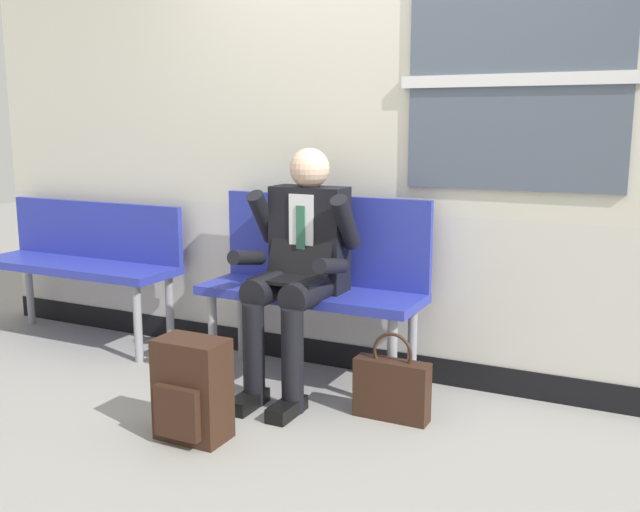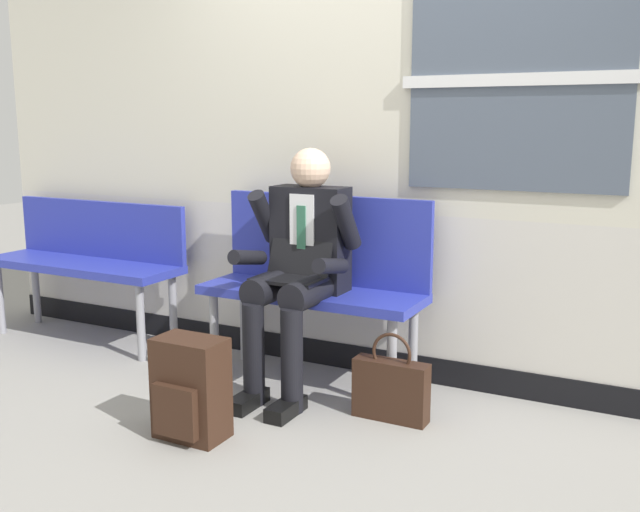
{
  "view_description": "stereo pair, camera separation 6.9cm",
  "coord_description": "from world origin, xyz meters",
  "px_view_note": "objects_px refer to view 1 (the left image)",
  "views": [
    {
      "loc": [
        1.39,
        -3.08,
        1.41
      ],
      "look_at": [
        -0.16,
        0.05,
        0.75
      ],
      "focal_mm": 40.38,
      "sensor_mm": 36.0,
      "label": 1
    },
    {
      "loc": [
        1.45,
        -3.05,
        1.41
      ],
      "look_at": [
        -0.16,
        0.05,
        0.75
      ],
      "focal_mm": 40.38,
      "sensor_mm": 36.0,
      "label": 2
    }
  ],
  "objects_px": {
    "backpack": "(192,391)",
    "handbag": "(392,388)",
    "bench_empty": "(84,256)",
    "person_seated": "(298,263)"
  },
  "relations": [
    {
      "from": "person_seated",
      "to": "backpack",
      "type": "xyz_separation_m",
      "value": [
        -0.15,
        -0.74,
        -0.46
      ]
    },
    {
      "from": "backpack",
      "to": "bench_empty",
      "type": "bearing_deg",
      "value": 148.48
    },
    {
      "from": "handbag",
      "to": "person_seated",
      "type": "bearing_deg",
      "value": 166.71
    },
    {
      "from": "bench_empty",
      "to": "person_seated",
      "type": "xyz_separation_m",
      "value": [
        1.67,
        -0.2,
        0.13
      ]
    },
    {
      "from": "bench_empty",
      "to": "handbag",
      "type": "distance_m",
      "value": 2.3
    },
    {
      "from": "backpack",
      "to": "handbag",
      "type": "xyz_separation_m",
      "value": [
        0.72,
        0.6,
        -0.07
      ]
    },
    {
      "from": "person_seated",
      "to": "backpack",
      "type": "height_order",
      "value": "person_seated"
    },
    {
      "from": "person_seated",
      "to": "handbag",
      "type": "xyz_separation_m",
      "value": [
        0.57,
        -0.14,
        -0.53
      ]
    },
    {
      "from": "backpack",
      "to": "handbag",
      "type": "bearing_deg",
      "value": 39.8
    },
    {
      "from": "bench_empty",
      "to": "handbag",
      "type": "xyz_separation_m",
      "value": [
        2.25,
        -0.33,
        -0.4
      ]
    },
    {
      "from": "person_seated",
      "to": "handbag",
      "type": "bearing_deg",
      "value": -13.29
    },
    {
      "from": "person_seated",
      "to": "backpack",
      "type": "bearing_deg",
      "value": -101.38
    },
    {
      "from": "bench_empty",
      "to": "person_seated",
      "type": "height_order",
      "value": "person_seated"
    },
    {
      "from": "bench_empty",
      "to": "person_seated",
      "type": "distance_m",
      "value": 1.69
    },
    {
      "from": "bench_empty",
      "to": "handbag",
      "type": "relative_size",
      "value": 3.21
    }
  ]
}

